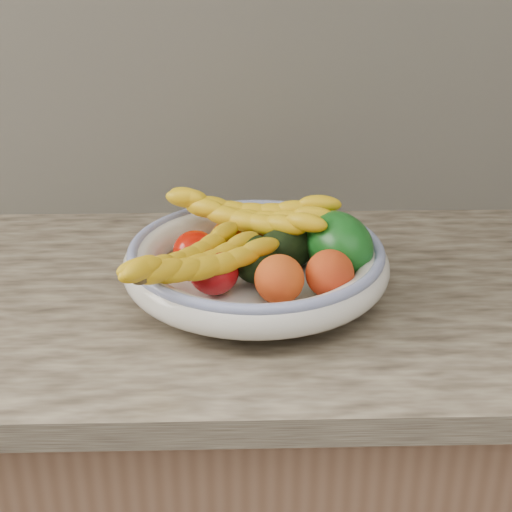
% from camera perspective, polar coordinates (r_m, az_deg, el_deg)
% --- Properties ---
extents(kitchen_counter, '(2.44, 0.66, 1.40)m').
position_cam_1_polar(kitchen_counter, '(1.45, -0.03, -17.60)').
color(kitchen_counter, brown).
rests_on(kitchen_counter, ground).
extents(fruit_bowl, '(0.39, 0.39, 0.08)m').
position_cam_1_polar(fruit_bowl, '(1.15, 0.00, -0.52)').
color(fruit_bowl, silver).
rests_on(fruit_bowl, kitchen_counter).
extents(clementine_back_left, '(0.05, 0.05, 0.04)m').
position_cam_1_polar(clementine_back_left, '(1.23, -2.11, 1.60)').
color(clementine_back_left, orange).
rests_on(clementine_back_left, fruit_bowl).
extents(clementine_back_right, '(0.07, 0.07, 0.05)m').
position_cam_1_polar(clementine_back_right, '(1.24, 0.92, 1.85)').
color(clementine_back_right, '#FF6105').
rests_on(clementine_back_right, fruit_bowl).
extents(clementine_back_mid, '(0.05, 0.05, 0.05)m').
position_cam_1_polar(clementine_back_mid, '(1.21, 0.36, 1.26)').
color(clementine_back_mid, '#DB4804').
rests_on(clementine_back_mid, fruit_bowl).
extents(tomato_left, '(0.08, 0.08, 0.06)m').
position_cam_1_polar(tomato_left, '(1.16, -4.44, 0.41)').
color(tomato_left, '#BD0D00').
rests_on(tomato_left, fruit_bowl).
extents(tomato_near_left, '(0.08, 0.08, 0.06)m').
position_cam_1_polar(tomato_near_left, '(1.09, -3.09, -1.18)').
color(tomato_near_left, '#A00E13').
rests_on(tomato_near_left, fruit_bowl).
extents(avocado_center, '(0.08, 0.11, 0.07)m').
position_cam_1_polar(avocado_center, '(1.13, -0.12, -0.19)').
color(avocado_center, black).
rests_on(avocado_center, fruit_bowl).
extents(avocado_right, '(0.12, 0.14, 0.08)m').
position_cam_1_polar(avocado_right, '(1.17, 2.42, 0.91)').
color(avocado_right, black).
rests_on(avocado_right, fruit_bowl).
extents(green_mango, '(0.16, 0.17, 0.11)m').
position_cam_1_polar(green_mango, '(1.15, 5.99, 0.90)').
color(green_mango, '#0E4E13').
rests_on(green_mango, fruit_bowl).
extents(peach_front, '(0.09, 0.09, 0.07)m').
position_cam_1_polar(peach_front, '(1.06, 1.71, -1.70)').
color(peach_front, orange).
rests_on(peach_front, fruit_bowl).
extents(peach_right, '(0.07, 0.07, 0.07)m').
position_cam_1_polar(peach_right, '(1.08, 5.39, -1.29)').
color(peach_right, '#DB5E17').
rests_on(peach_right, fruit_bowl).
extents(banana_bunch_back, '(0.30, 0.20, 0.08)m').
position_cam_1_polar(banana_bunch_back, '(1.20, -0.55, 2.66)').
color(banana_bunch_back, yellow).
rests_on(banana_bunch_back, fruit_bowl).
extents(banana_bunch_front, '(0.26, 0.25, 0.07)m').
position_cam_1_polar(banana_bunch_front, '(1.07, -4.51, -0.78)').
color(banana_bunch_front, gold).
rests_on(banana_bunch_front, fruit_bowl).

